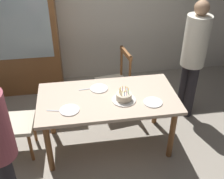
# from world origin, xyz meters

# --- Properties ---
(ground) EXTENTS (6.40, 6.40, 0.00)m
(ground) POSITION_xyz_m (0.00, 0.00, 0.00)
(ground) COLOR #9E9384
(back_wall) EXTENTS (6.40, 0.10, 2.60)m
(back_wall) POSITION_xyz_m (0.00, 1.85, 1.30)
(back_wall) COLOR silver
(back_wall) RESTS_ON ground
(dining_table) EXTENTS (1.64, 0.86, 0.75)m
(dining_table) POSITION_xyz_m (0.00, 0.00, 0.65)
(dining_table) COLOR beige
(dining_table) RESTS_ON ground
(birthday_cake) EXTENTS (0.28, 0.28, 0.16)m
(birthday_cake) POSITION_xyz_m (0.17, -0.09, 0.79)
(birthday_cake) COLOR silver
(birthday_cake) RESTS_ON dining_table
(plate_near_celebrant) EXTENTS (0.22, 0.22, 0.01)m
(plate_near_celebrant) POSITION_xyz_m (-0.45, -0.19, 0.75)
(plate_near_celebrant) COLOR white
(plate_near_celebrant) RESTS_ON dining_table
(plate_far_side) EXTENTS (0.22, 0.22, 0.01)m
(plate_far_side) POSITION_xyz_m (-0.08, 0.19, 0.75)
(plate_far_side) COLOR white
(plate_far_side) RESTS_ON dining_table
(plate_near_guest) EXTENTS (0.22, 0.22, 0.01)m
(plate_near_guest) POSITION_xyz_m (0.49, -0.19, 0.75)
(plate_near_guest) COLOR white
(plate_near_guest) RESTS_ON dining_table
(fork_near_celebrant) EXTENTS (0.18, 0.06, 0.01)m
(fork_near_celebrant) POSITION_xyz_m (-0.61, -0.18, 0.75)
(fork_near_celebrant) COLOR silver
(fork_near_celebrant) RESTS_ON dining_table
(fork_far_side) EXTENTS (0.18, 0.03, 0.01)m
(fork_far_side) POSITION_xyz_m (-0.24, 0.20, 0.75)
(fork_far_side) COLOR silver
(fork_far_side) RESTS_ON dining_table
(chair_spindle_back) EXTENTS (0.50, 0.50, 0.95)m
(chair_spindle_back) POSITION_xyz_m (0.20, 0.75, 0.46)
(chair_spindle_back) COLOR beige
(chair_spindle_back) RESTS_ON ground
(chair_upholstered) EXTENTS (0.46, 0.46, 0.95)m
(chair_upholstered) POSITION_xyz_m (-1.21, 0.04, 0.53)
(chair_upholstered) COLOR beige
(chair_upholstered) RESTS_ON ground
(person_guest) EXTENTS (0.32, 0.32, 1.69)m
(person_guest) POSITION_xyz_m (1.23, 0.49, 0.97)
(person_guest) COLOR #262328
(person_guest) RESTS_ON ground
(china_cabinet) EXTENTS (1.10, 0.45, 1.90)m
(china_cabinet) POSITION_xyz_m (-1.12, 1.56, 0.95)
(china_cabinet) COLOR brown
(china_cabinet) RESTS_ON ground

